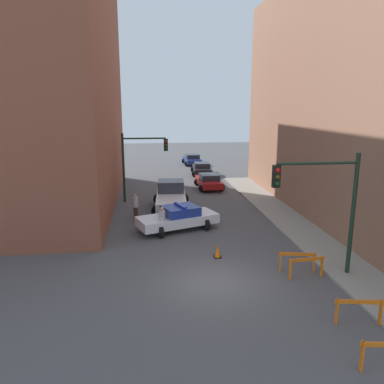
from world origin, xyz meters
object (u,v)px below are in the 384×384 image
Objects in this scene: barrier_back at (306,264)px; traffic_light_near at (328,197)px; parked_car_mid at (202,168)px; parked_car_near at (209,181)px; police_car at (178,218)px; parked_car_far at (192,159)px; traffic_light_far at (138,157)px; pedestrian_corner at (136,206)px; pedestrian_crossing at (162,221)px; barrier_mid at (359,308)px; white_truck at (171,197)px; barrier_corner at (297,259)px; traffic_cone at (218,251)px.

traffic_light_near is at bearing 5.84° from barrier_back.
parked_car_mid is at bearing 93.77° from traffic_light_near.
traffic_light_near is at bearing -85.38° from parked_car_near.
police_car is at bearing -98.83° from parked_car_mid.
parked_car_far is (0.15, 13.83, 0.00)m from parked_car_near.
police_car is at bearing -101.01° from parked_car_far.
pedestrian_corner is (-0.13, -4.72, -2.54)m from traffic_light_far.
barrier_back is (5.86, -6.11, -0.24)m from pedestrian_crossing.
white_truck is at bearing 109.31° from barrier_mid.
barrier_mid is (5.30, -15.12, -0.29)m from white_truck.
white_truck reaches higher than parked_car_far.
police_car is 1.16× the size of parked_car_near.
police_car is at bearing -71.00° from traffic_light_far.
pedestrian_crossing is at bearing 133.80° from barrier_back.
traffic_light_far is 8.49m from pedestrian_crossing.
barrier_back is 0.63m from barrier_corner.
parked_car_far is 31.22m from barrier_corner.
traffic_light_near reaches higher than traffic_cone.
traffic_light_far reaches higher than barrier_back.
barrier_corner is (0.72, -24.15, -0.06)m from parked_car_mid.
pedestrian_corner is at bearing -91.55° from traffic_light_far.
pedestrian_corner reaches higher than barrier_mid.
barrier_corner is at bearing -62.12° from traffic_light_far.
white_truck is 3.47× the size of barrier_mid.
traffic_light_near reaches higher than barrier_back.
barrier_corner is at bearing -88.14° from parked_car_near.
traffic_light_far reaches higher than barrier_mid.
parked_car_near is 2.72× the size of barrier_back.
traffic_light_far is 15.50m from barrier_corner.
traffic_light_far is 3.13× the size of pedestrian_corner.
pedestrian_corner is at bearing -108.10° from parked_car_far.
parked_car_far is at bearing 85.61° from traffic_cone.
pedestrian_crossing is (-1.00, -0.91, 0.14)m from police_car.
pedestrian_crossing is 11.46m from barrier_mid.
parked_car_near is (-1.98, 17.91, -2.86)m from traffic_light_near.
parked_car_mid reaches higher than barrier_back.
traffic_light_far reaches higher than white_truck.
traffic_cone is (1.53, -4.41, -0.41)m from police_car.
pedestrian_corner reaches higher than parked_car_mid.
traffic_light_far is at bearing 113.27° from barrier_mid.
white_truck is 11.99m from barrier_corner.
traffic_light_far reaches higher than parked_car_mid.
police_car reaches higher than barrier_mid.
parked_car_near is (6.05, 3.90, -2.72)m from traffic_light_far.
barrier_mid is at bearing -59.59° from traffic_cone.
pedestrian_corner is 11.38m from barrier_corner.
traffic_cone is at bearing -76.09° from white_truck.
pedestrian_crossing reaches higher than traffic_cone.
pedestrian_crossing and pedestrian_corner have the same top height.
traffic_light_far is 1.03× the size of police_car.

